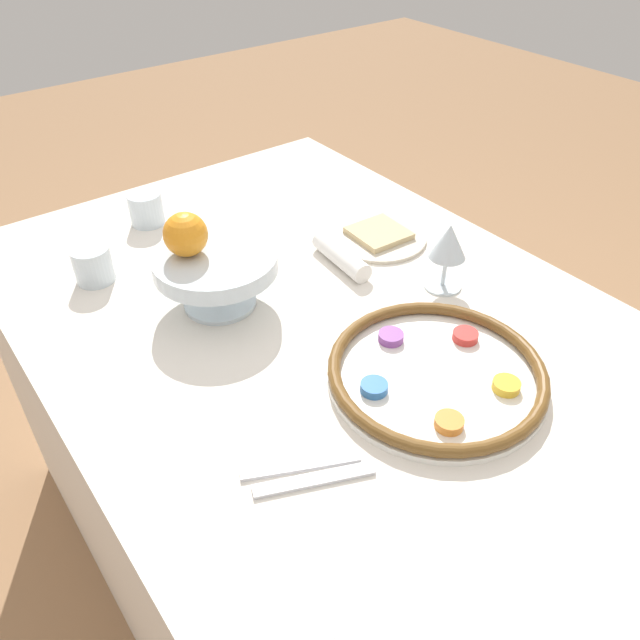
{
  "coord_description": "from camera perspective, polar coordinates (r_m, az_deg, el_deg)",
  "views": [
    {
      "loc": [
        -0.64,
        0.52,
        1.41
      ],
      "look_at": [
        -0.0,
        0.04,
        0.78
      ],
      "focal_mm": 35.0,
      "sensor_mm": 36.0,
      "label": 1
    }
  ],
  "objects": [
    {
      "name": "fork_right",
      "position": [
        0.85,
        -1.78,
        -13.11
      ],
      "size": [
        0.09,
        0.15,
        0.01
      ],
      "color": "silver",
      "rests_on": "dining_table"
    },
    {
      "name": "cup_far",
      "position": [
        1.23,
        -20.05,
        4.8
      ],
      "size": [
        0.07,
        0.07,
        0.07
      ],
      "color": "silver",
      "rests_on": "dining_table"
    },
    {
      "name": "napkin_roll",
      "position": [
        1.21,
        1.95,
        5.84
      ],
      "size": [
        0.15,
        0.05,
        0.04
      ],
      "color": "white",
      "rests_on": "dining_table"
    },
    {
      "name": "wine_glass",
      "position": [
        1.13,
        11.66,
        6.8
      ],
      "size": [
        0.07,
        0.07,
        0.13
      ],
      "color": "silver",
      "rests_on": "dining_table"
    },
    {
      "name": "ground_plane",
      "position": [
        1.63,
        1.08,
        -21.46
      ],
      "size": [
        8.0,
        8.0,
        0.0
      ],
      "primitive_type": "plane",
      "color": "#99704C"
    },
    {
      "name": "seder_plate",
      "position": [
        0.97,
        10.61,
        -4.74
      ],
      "size": [
        0.33,
        0.33,
        0.03
      ],
      "color": "white",
      "rests_on": "dining_table"
    },
    {
      "name": "fork_left",
      "position": [
        0.83,
        -0.54,
        -14.4
      ],
      "size": [
        0.08,
        0.16,
        0.01
      ],
      "color": "silver",
      "rests_on": "dining_table"
    },
    {
      "name": "fruit_stand",
      "position": [
        1.08,
        -9.5,
        4.86
      ],
      "size": [
        0.21,
        0.21,
        0.1
      ],
      "color": "silver",
      "rests_on": "dining_table"
    },
    {
      "name": "orange_fruit",
      "position": [
        1.06,
        -12.2,
        7.66
      ],
      "size": [
        0.07,
        0.07,
        0.07
      ],
      "color": "orange",
      "rests_on": "fruit_stand"
    },
    {
      "name": "cup_near",
      "position": [
        1.39,
        -15.62,
        9.79
      ],
      "size": [
        0.07,
        0.07,
        0.07
      ],
      "color": "silver",
      "rests_on": "dining_table"
    },
    {
      "name": "bread_plate",
      "position": [
        1.3,
        5.37,
        7.67
      ],
      "size": [
        0.2,
        0.2,
        0.02
      ],
      "color": "beige",
      "rests_on": "dining_table"
    },
    {
      "name": "dining_table",
      "position": [
        1.32,
        1.28,
        -13.35
      ],
      "size": [
        1.41,
        0.91,
        0.74
      ],
      "color": "silver",
      "rests_on": "ground_plane"
    }
  ]
}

